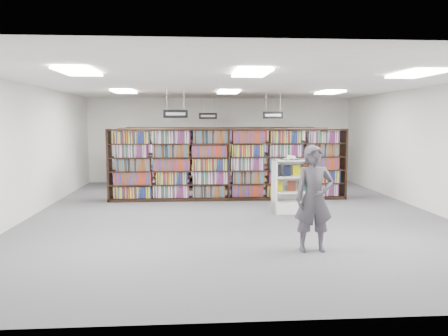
{
  "coord_description": "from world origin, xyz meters",
  "views": [
    {
      "loc": [
        -1.03,
        -10.79,
        2.3
      ],
      "look_at": [
        -0.24,
        0.5,
        1.1
      ],
      "focal_mm": 35.0,
      "sensor_mm": 36.0,
      "label": 1
    }
  ],
  "objects": [
    {
      "name": "aisle_sign_center",
      "position": [
        -0.5,
        5.0,
        2.53
      ],
      "size": [
        0.65,
        0.02,
        0.8
      ],
      "color": "#B2B2B7",
      "rests_on": "ceiling"
    },
    {
      "name": "floor",
      "position": [
        0.0,
        0.0,
        0.0
      ],
      "size": [
        12.0,
        12.0,
        0.0
      ],
      "primitive_type": "plane",
      "color": "#515156",
      "rests_on": "ground"
    },
    {
      "name": "shopper",
      "position": [
        1.09,
        -3.31,
        0.94
      ],
      "size": [
        0.69,
        0.46,
        1.89
      ],
      "primitive_type": "imported",
      "rotation": [
        0.0,
        0.0,
        -0.01
      ],
      "color": "#4C4751",
      "rests_on": "floor"
    },
    {
      "name": "wall_right",
      "position": [
        5.0,
        0.0,
        1.6
      ],
      "size": [
        0.1,
        12.0,
        3.2
      ],
      "primitive_type": "cube",
      "color": "white",
      "rests_on": "ground"
    },
    {
      "name": "troffer_back_left",
      "position": [
        -3.0,
        2.0,
        3.16
      ],
      "size": [
        0.6,
        1.2,
        0.04
      ],
      "primitive_type": "cube",
      "color": "white",
      "rests_on": "ceiling"
    },
    {
      "name": "bookshelf_row_mid",
      "position": [
        0.0,
        4.0,
        1.05
      ],
      "size": [
        7.0,
        0.6,
        2.1
      ],
      "color": "black",
      "rests_on": "floor"
    },
    {
      "name": "troffer_back_center",
      "position": [
        0.0,
        2.0,
        3.16
      ],
      "size": [
        0.6,
        1.2,
        0.04
      ],
      "primitive_type": "cube",
      "color": "white",
      "rests_on": "ceiling"
    },
    {
      "name": "endcap_display",
      "position": [
        1.45,
        0.02,
        0.46
      ],
      "size": [
        1.0,
        0.54,
        1.36
      ],
      "rotation": [
        0.0,
        0.0,
        0.06
      ],
      "color": "white",
      "rests_on": "floor"
    },
    {
      "name": "aisle_sign_right",
      "position": [
        1.5,
        3.0,
        2.53
      ],
      "size": [
        0.65,
        0.02,
        0.8
      ],
      "color": "#B2B2B7",
      "rests_on": "ceiling"
    },
    {
      "name": "wall_left",
      "position": [
        -5.0,
        0.0,
        1.6
      ],
      "size": [
        0.1,
        12.0,
        3.2
      ],
      "primitive_type": "cube",
      "color": "white",
      "rests_on": "ground"
    },
    {
      "name": "bookshelf_row_far",
      "position": [
        0.0,
        5.7,
        1.05
      ],
      "size": [
        7.0,
        0.6,
        2.1
      ],
      "color": "black",
      "rests_on": "floor"
    },
    {
      "name": "troffer_front_right",
      "position": [
        3.0,
        -3.0,
        3.16
      ],
      "size": [
        0.6,
        1.2,
        0.04
      ],
      "primitive_type": "cube",
      "color": "white",
      "rests_on": "ceiling"
    },
    {
      "name": "open_book",
      "position": [
        1.43,
        -0.02,
        1.39
      ],
      "size": [
        0.61,
        0.46,
        0.12
      ],
      "rotation": [
        0.0,
        0.0,
        0.31
      ],
      "color": "black",
      "rests_on": "endcap_display"
    },
    {
      "name": "aisle_sign_left",
      "position": [
        -1.5,
        1.0,
        2.53
      ],
      "size": [
        0.65,
        0.02,
        0.8
      ],
      "color": "#B2B2B7",
      "rests_on": "ceiling"
    },
    {
      "name": "wall_back",
      "position": [
        0.0,
        6.0,
        1.6
      ],
      "size": [
        10.0,
        0.1,
        3.2
      ],
      "primitive_type": "cube",
      "color": "white",
      "rests_on": "ground"
    },
    {
      "name": "troffer_front_center",
      "position": [
        0.0,
        -3.0,
        3.16
      ],
      "size": [
        0.6,
        1.2,
        0.04
      ],
      "primitive_type": "cube",
      "color": "white",
      "rests_on": "ceiling"
    },
    {
      "name": "troffer_front_left",
      "position": [
        -3.0,
        -3.0,
        3.16
      ],
      "size": [
        0.6,
        1.2,
        0.04
      ],
      "primitive_type": "cube",
      "color": "white",
      "rests_on": "ceiling"
    },
    {
      "name": "troffer_back_right",
      "position": [
        3.0,
        2.0,
        3.16
      ],
      "size": [
        0.6,
        1.2,
        0.04
      ],
      "primitive_type": "cube",
      "color": "white",
      "rests_on": "ceiling"
    },
    {
      "name": "wall_front",
      "position": [
        0.0,
        -6.0,
        1.6
      ],
      "size": [
        10.0,
        0.1,
        3.2
      ],
      "primitive_type": "cube",
      "color": "white",
      "rests_on": "ground"
    },
    {
      "name": "bookshelf_row_near",
      "position": [
        0.0,
        2.0,
        1.05
      ],
      "size": [
        7.0,
        0.6,
        2.1
      ],
      "color": "black",
      "rests_on": "floor"
    },
    {
      "name": "ceiling",
      "position": [
        0.0,
        0.0,
        3.2
      ],
      "size": [
        10.0,
        12.0,
        0.1
      ],
      "primitive_type": "cube",
      "color": "white",
      "rests_on": "wall_back"
    }
  ]
}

